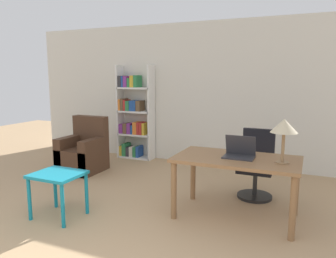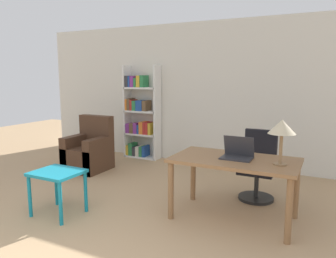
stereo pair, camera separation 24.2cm
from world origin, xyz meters
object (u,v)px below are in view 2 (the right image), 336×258
desk (234,167)px  armchair (89,152)px  laptop (237,154)px  office_chair (258,167)px  table_lamp (282,128)px  bookshelf (140,117)px  side_table_blue (57,179)px

desk → armchair: 3.07m
laptop → office_chair: 0.86m
table_lamp → bookshelf: bookshelf is taller
laptop → bookshelf: size_ratio=0.19×
bookshelf → table_lamp: bearing=-34.3°
table_lamp → side_table_blue: size_ratio=0.87×
side_table_blue → bookshelf: size_ratio=0.30×
office_chair → bookshelf: (-2.69, 1.25, 0.41)m
desk → side_table_blue: desk is taller
desk → table_lamp: (0.51, -0.05, 0.51)m
laptop → bookshelf: (-2.60, 2.03, 0.06)m
table_lamp → side_table_blue: 2.69m
laptop → bookshelf: bookshelf is taller
laptop → armchair: 3.10m
table_lamp → bookshelf: (-3.09, 2.10, -0.29)m
laptop → armchair: size_ratio=0.37×
table_lamp → side_table_blue: (-2.47, -0.81, -0.69)m
side_table_blue → bookshelf: bearing=102.0°
laptop → office_chair: (0.09, 0.78, -0.35)m
office_chair → side_table_blue: size_ratio=1.68×
laptop → office_chair: size_ratio=0.37×
table_lamp → office_chair: table_lamp is taller
table_lamp → desk: bearing=175.0°
office_chair → armchair: armchair is taller
table_lamp → bookshelf: bearing=145.7°
table_lamp → office_chair: size_ratio=0.52×
desk → laptop: 0.16m
laptop → table_lamp: bearing=-8.5°
armchair → bookshelf: 1.36m
desk → office_chair: (0.12, 0.81, -0.19)m
table_lamp → armchair: table_lamp is taller
desk → bookshelf: size_ratio=0.76×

